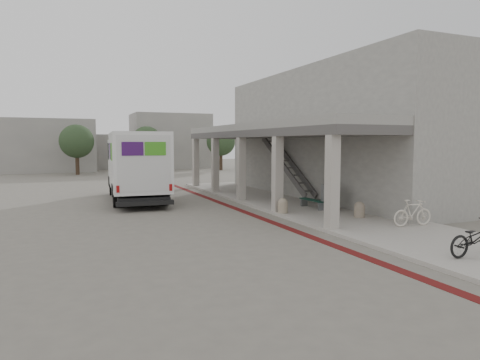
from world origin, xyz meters
name	(u,v)px	position (x,y,z in m)	size (l,w,h in m)	color
ground	(237,219)	(0.00, 0.00, 0.00)	(120.00, 120.00, 0.00)	#686259
bike_lane_stripe	(240,210)	(1.00, 2.00, 0.01)	(0.35, 40.00, 0.01)	#571211
sidewalk	(321,211)	(4.00, 0.00, 0.06)	(4.40, 28.00, 0.12)	#9B938A
transit_building	(320,136)	(6.83, 4.50, 3.40)	(7.60, 17.00, 7.00)	gray
distant_backdrop	(95,146)	(-2.84, 35.89, 2.70)	(28.00, 10.00, 6.50)	gray
tree_left	(77,141)	(-5.00, 28.00, 3.18)	(3.20, 3.20, 4.80)	#38281C
tree_mid	(147,142)	(2.00, 30.00, 3.18)	(3.20, 3.20, 4.80)	#38281C
tree_right	(221,142)	(10.00, 29.00, 3.18)	(3.20, 3.20, 4.80)	#38281C
fedex_truck	(136,165)	(-2.76, 7.25, 1.90)	(3.16, 8.51, 3.56)	black
bench	(313,202)	(3.96, 0.63, 0.40)	(0.42, 1.66, 0.39)	slate
bollard_near	(283,205)	(2.10, 0.01, 0.43)	(0.42, 0.42, 0.63)	gray
bollard_far	(359,209)	(4.40, -2.09, 0.43)	(0.41, 0.41, 0.62)	gray
utility_cabinet	(330,198)	(4.30, -0.21, 0.68)	(0.51, 0.67, 1.12)	gray
bicycle_black	(476,238)	(3.44, -7.99, 0.59)	(0.63, 1.80, 0.94)	black
bicycle_cream	(413,213)	(4.95, -4.29, 0.60)	(0.45, 1.58, 0.95)	beige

